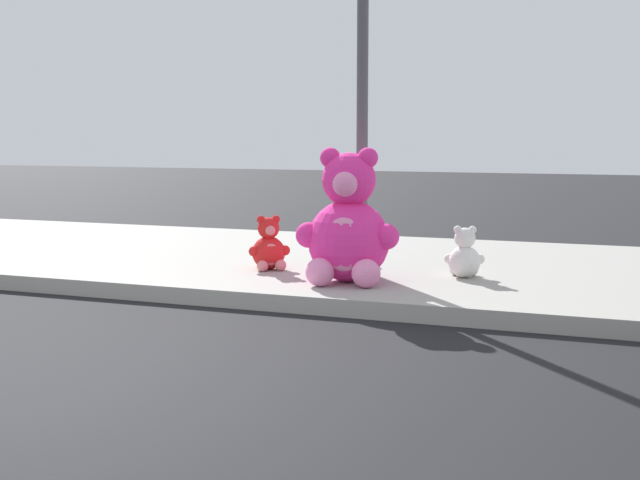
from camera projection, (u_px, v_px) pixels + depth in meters
sidewalk at (298, 263)px, 9.56m from camera, size 28.00×4.40×0.15m
sign_pole at (362, 96)px, 8.24m from camera, size 0.56×0.11×3.20m
plush_pink_large at (348, 229)px, 7.82m from camera, size 0.93×0.85×1.22m
plush_red at (269, 248)px, 8.58m from camera, size 0.38×0.39×0.54m
plush_white at (464, 257)px, 8.11m from camera, size 0.37×0.34×0.49m
plush_teal at (348, 242)px, 9.22m from camera, size 0.33×0.37×0.48m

